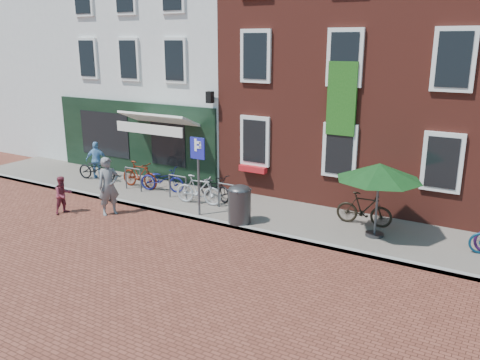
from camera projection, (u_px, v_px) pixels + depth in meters
The scene contains 17 objects.
ground at pixel (193, 220), 15.13m from camera, with size 80.00×80.00×0.00m, color brown.
sidewalk at pixel (246, 210), 15.86m from camera, with size 24.00×3.00×0.10m, color slate.
building_stucco at pixel (192, 59), 22.16m from camera, with size 8.00×8.00×9.00m, color silver.
building_brick_mid at pixel (343, 49), 18.59m from camera, with size 6.00×8.00×10.00m, color maroon.
filler_left at pixel (76, 56), 25.84m from camera, with size 7.00×8.00×9.00m, color silver.
litter_bin at pixel (240, 202), 14.46m from camera, with size 0.67×0.67×1.23m.
parking_sign at pixel (198, 162), 14.82m from camera, with size 0.50×0.08×2.43m.
parasol at pixel (380, 169), 13.10m from camera, with size 2.30×2.30×2.16m.
woman at pixel (109, 186), 15.38m from camera, with size 0.67×0.44×1.84m, color slate.
boy at pixel (63, 195), 15.58m from camera, with size 0.58×0.46×1.20m, color maroon.
cafe_person at pixel (97, 160), 19.19m from camera, with size 0.85×0.35×1.44m, color #6FA8DB.
bicycle_0 at pixel (97, 169), 19.00m from camera, with size 0.58×1.67×0.88m, color black.
bicycle_1 at pixel (140, 175), 17.99m from camera, with size 0.46×1.62×0.97m, color #591809.
bicycle_2 at pixel (162, 179), 17.57m from camera, with size 0.58×1.67×0.88m, color navy.
bicycle_3 at pixel (199, 190), 16.16m from camera, with size 0.46×1.62×0.97m, color #A4A5A7.
bicycle_4 at pixel (215, 186), 16.71m from camera, with size 0.58×1.67×0.88m, color black.
bicycle_5 at pixel (364, 209), 14.31m from camera, with size 0.46×1.62×0.97m, color black.
Camera 1 is at (8.49, -11.51, 5.27)m, focal length 37.04 mm.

